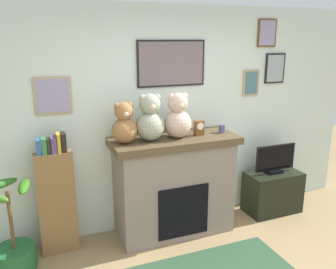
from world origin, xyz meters
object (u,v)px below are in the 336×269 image
at_px(candle_jar, 222,129).
at_px(tv_stand, 272,192).
at_px(teddy_bear_grey, 150,120).
at_px(fireplace, 174,185).
at_px(television, 275,160).
at_px(teddy_bear_tan, 124,125).
at_px(teddy_bear_cream, 178,118).
at_px(bookshelf, 57,198).
at_px(potted_plant, 14,245).
at_px(mantel_clock, 199,128).

bearing_deg(candle_jar, tv_stand, -0.18).
bearing_deg(tv_stand, teddy_bear_grey, 179.94).
height_order(fireplace, television, fireplace).
xyz_separation_m(teddy_bear_tan, teddy_bear_grey, (0.28, -0.00, 0.03)).
height_order(candle_jar, teddy_bear_cream, teddy_bear_cream).
bearing_deg(teddy_bear_cream, tv_stand, -0.08).
relative_size(television, teddy_bear_cream, 1.14).
distance_m(tv_stand, candle_jar, 1.23).
xyz_separation_m(tv_stand, candle_jar, (-0.80, 0.00, 0.94)).
relative_size(fireplace, bookshelf, 1.10).
bearing_deg(fireplace, potted_plant, -176.76).
distance_m(potted_plant, teddy_bear_cream, 2.10).
relative_size(mantel_clock, teddy_bear_tan, 0.38).
bearing_deg(fireplace, candle_jar, -1.70).
bearing_deg(potted_plant, mantel_clock, 2.24).
bearing_deg(teddy_bear_grey, television, -0.11).
relative_size(fireplace, potted_plant, 1.57).
bearing_deg(teddy_bear_grey, candle_jar, 0.04).
xyz_separation_m(bookshelf, teddy_bear_grey, (1.01, -0.10, 0.78)).
distance_m(bookshelf, potted_plant, 0.59).
bearing_deg(teddy_bear_tan, mantel_clock, -0.04).
bearing_deg(mantel_clock, potted_plant, -177.76).
distance_m(tv_stand, teddy_bear_grey, 2.03).
bearing_deg(teddy_bear_grey, fireplace, 3.64).
relative_size(mantel_clock, teddy_bear_cream, 0.33).
height_order(bookshelf, potted_plant, bookshelf).
height_order(tv_stand, television, television).
distance_m(tv_stand, television, 0.45).
distance_m(mantel_clock, teddy_bear_tan, 0.87).
bearing_deg(bookshelf, potted_plant, -158.16).
relative_size(candle_jar, teddy_bear_tan, 0.22).
height_order(teddy_bear_grey, teddy_bear_cream, teddy_bear_grey).
relative_size(teddy_bear_tan, teddy_bear_cream, 0.87).
bearing_deg(mantel_clock, fireplace, 176.35).
bearing_deg(teddy_bear_grey, potted_plant, -176.83).
bearing_deg(bookshelf, teddy_bear_grey, -5.55).
distance_m(potted_plant, candle_jar, 2.53).
height_order(tv_stand, teddy_bear_grey, teddy_bear_grey).
relative_size(fireplace, mantel_clock, 8.58).
height_order(potted_plant, teddy_bear_tan, teddy_bear_tan).
relative_size(potted_plant, teddy_bear_cream, 1.83).
distance_m(potted_plant, mantel_clock, 2.27).
height_order(mantel_clock, teddy_bear_grey, teddy_bear_grey).
bearing_deg(candle_jar, mantel_clock, -179.77).
distance_m(fireplace, teddy_bear_grey, 0.85).
bearing_deg(television, teddy_bear_grey, 179.89).
relative_size(fireplace, teddy_bear_cream, 2.87).
distance_m(fireplace, candle_jar, 0.86).
relative_size(potted_plant, teddy_bear_grey, 1.80).
distance_m(fireplace, mantel_clock, 0.72).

